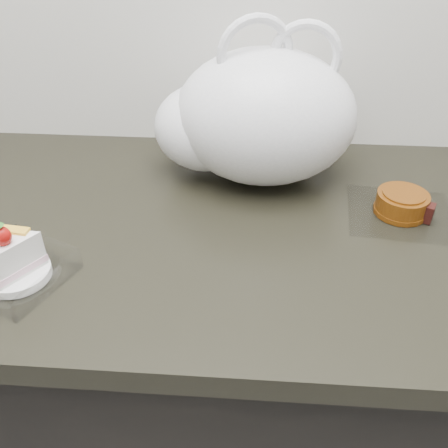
# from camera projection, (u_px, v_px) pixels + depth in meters

# --- Properties ---
(counter) EXTENTS (2.04, 0.64, 0.90)m
(counter) POSITION_uv_depth(u_px,v_px,m) (202.00, 383.00, 1.12)
(counter) COLOR black
(counter) RESTS_ON ground
(cake_tray) EXTENTS (0.17, 0.17, 0.10)m
(cake_tray) POSITION_uv_depth(u_px,v_px,m) (14.00, 264.00, 0.72)
(cake_tray) COLOR white
(cake_tray) RESTS_ON counter
(mooncake_wrap) EXTENTS (0.19, 0.18, 0.04)m
(mooncake_wrap) POSITION_uv_depth(u_px,v_px,m) (402.00, 205.00, 0.86)
(mooncake_wrap) COLOR white
(mooncake_wrap) RESTS_ON counter
(plastic_bag) EXTENTS (0.40, 0.30, 0.30)m
(plastic_bag) POSITION_uv_depth(u_px,v_px,m) (253.00, 118.00, 0.91)
(plastic_bag) COLOR white
(plastic_bag) RESTS_ON counter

